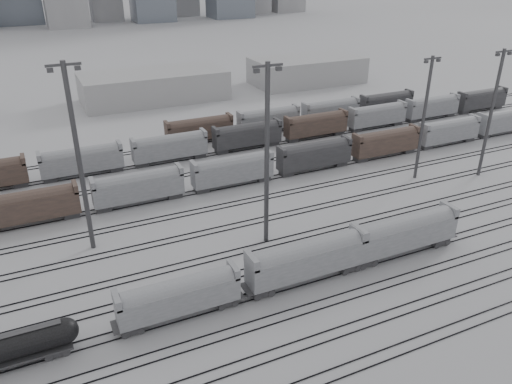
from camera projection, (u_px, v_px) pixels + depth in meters
name	position (u px, v px, depth m)	size (l,w,h in m)	color
ground	(272.00, 296.00, 61.56)	(900.00, 900.00, 0.00)	#BABBC0
tracks	(221.00, 231.00, 75.82)	(220.00, 71.50, 0.16)	black
hopper_car_a	(179.00, 295.00, 56.66)	(14.25, 2.83, 5.10)	#27272A
hopper_car_b	(307.00, 258.00, 62.85)	(16.06, 3.19, 5.74)	#27272A
hopper_car_c	(405.00, 231.00, 68.74)	(16.17, 3.21, 5.78)	#27272A
light_mast_b	(78.00, 156.00, 65.60)	(4.24, 0.68, 26.53)	#3D3D40
light_mast_c	(267.00, 153.00, 67.50)	(4.16, 0.67, 26.01)	#3D3D40
light_mast_d	(424.00, 116.00, 88.66)	(3.61, 0.58, 22.54)	#3D3D40
light_mast_e	(491.00, 111.00, 89.55)	(3.76, 0.60, 23.51)	#3D3D40
bg_string_near	(233.00, 171.00, 89.52)	(151.00, 3.00, 5.60)	gray
bg_string_mid	(247.00, 136.00, 106.38)	(151.00, 3.00, 5.60)	#27272A
bg_string_far	(300.00, 116.00, 119.55)	(66.00, 3.00, 5.60)	brown
warehouse_mid	(154.00, 86.00, 141.21)	(40.00, 18.00, 8.00)	gray
warehouse_right	(307.00, 70.00, 160.17)	(35.00, 18.00, 8.00)	gray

